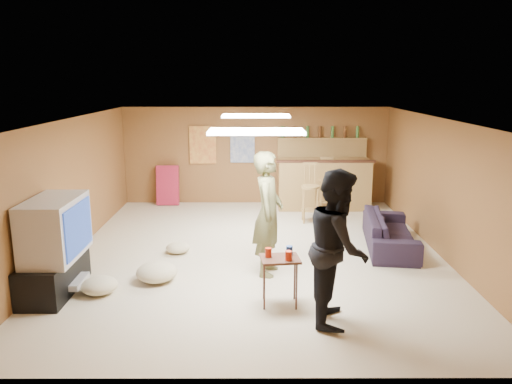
{
  "coord_description": "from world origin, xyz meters",
  "views": [
    {
      "loc": [
        -0.02,
        -7.79,
        2.82
      ],
      "look_at": [
        0.0,
        0.2,
        1.0
      ],
      "focal_mm": 35.0,
      "sensor_mm": 36.0,
      "label": 1
    }
  ],
  "objects_px": {
    "tv_body": "(55,228)",
    "person_black": "(338,247)",
    "bar_counter": "(324,184)",
    "person_olive": "(268,214)",
    "tray_table": "(280,281)",
    "sofa": "(390,232)"
  },
  "relations": [
    {
      "from": "bar_counter",
      "to": "tray_table",
      "type": "relative_size",
      "value": 3.18
    },
    {
      "from": "bar_counter",
      "to": "person_black",
      "type": "relative_size",
      "value": 1.09
    },
    {
      "from": "person_olive",
      "to": "tray_table",
      "type": "distance_m",
      "value": 1.23
    },
    {
      "from": "bar_counter",
      "to": "person_olive",
      "type": "relative_size",
      "value": 1.1
    },
    {
      "from": "person_black",
      "to": "tray_table",
      "type": "height_order",
      "value": "person_black"
    },
    {
      "from": "sofa",
      "to": "tv_body",
      "type": "bearing_deg",
      "value": 117.8
    },
    {
      "from": "tv_body",
      "to": "person_black",
      "type": "relative_size",
      "value": 0.6
    },
    {
      "from": "tv_body",
      "to": "bar_counter",
      "type": "xyz_separation_m",
      "value": [
        4.15,
        4.45,
        -0.35
      ]
    },
    {
      "from": "tray_table",
      "to": "person_olive",
      "type": "bearing_deg",
      "value": 96.65
    },
    {
      "from": "tv_body",
      "to": "person_olive",
      "type": "distance_m",
      "value": 2.91
    },
    {
      "from": "tv_body",
      "to": "sofa",
      "type": "distance_m",
      "value": 5.29
    },
    {
      "from": "tray_table",
      "to": "sofa",
      "type": "bearing_deg",
      "value": 47.88
    },
    {
      "from": "tv_body",
      "to": "tray_table",
      "type": "height_order",
      "value": "tv_body"
    },
    {
      "from": "person_black",
      "to": "sofa",
      "type": "height_order",
      "value": "person_black"
    },
    {
      "from": "person_olive",
      "to": "tray_table",
      "type": "height_order",
      "value": "person_olive"
    },
    {
      "from": "person_olive",
      "to": "sofa",
      "type": "height_order",
      "value": "person_olive"
    },
    {
      "from": "tray_table",
      "to": "person_black",
      "type": "bearing_deg",
      "value": -32.24
    },
    {
      "from": "person_olive",
      "to": "sofa",
      "type": "bearing_deg",
      "value": -52.28
    },
    {
      "from": "tray_table",
      "to": "bar_counter",
      "type": "bearing_deg",
      "value": 76.02
    },
    {
      "from": "person_black",
      "to": "bar_counter",
      "type": "bearing_deg",
      "value": 2.69
    },
    {
      "from": "tv_body",
      "to": "bar_counter",
      "type": "height_order",
      "value": "tv_body"
    },
    {
      "from": "tv_body",
      "to": "person_olive",
      "type": "xyz_separation_m",
      "value": [
        2.82,
        0.68,
        0.01
      ]
    }
  ]
}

